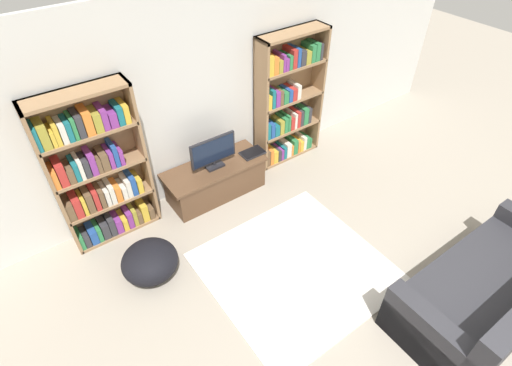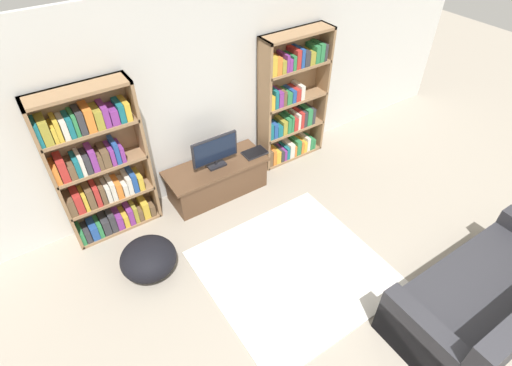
% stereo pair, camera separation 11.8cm
% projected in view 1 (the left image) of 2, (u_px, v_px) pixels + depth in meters
% --- Properties ---
extents(wall_back, '(8.80, 0.06, 2.60)m').
position_uv_depth(wall_back, '(204.00, 95.00, 4.91)').
color(wall_back, silver).
rests_on(wall_back, ground_plane).
extents(bookshelf_left, '(1.03, 0.30, 1.89)m').
position_uv_depth(bookshelf_left, '(98.00, 173.00, 4.40)').
color(bookshelf_left, '#93704C').
rests_on(bookshelf_left, ground_plane).
extents(bookshelf_right, '(1.03, 0.30, 1.89)m').
position_uv_depth(bookshelf_right, '(287.00, 102.00, 5.58)').
color(bookshelf_right, '#93704C').
rests_on(bookshelf_right, ground_plane).
extents(tv_stand, '(1.36, 0.55, 0.47)m').
position_uv_depth(tv_stand, '(215.00, 180.00, 5.34)').
color(tv_stand, brown).
rests_on(tv_stand, ground_plane).
extents(television, '(0.63, 0.16, 0.43)m').
position_uv_depth(television, '(213.00, 152.00, 5.04)').
color(television, black).
rests_on(television, tv_stand).
extents(laptop, '(0.32, 0.21, 0.03)m').
position_uv_depth(laptop, '(252.00, 153.00, 5.39)').
color(laptop, '#28282D').
rests_on(laptop, tv_stand).
extents(area_rug, '(1.89, 1.83, 0.02)m').
position_uv_depth(area_rug, '(295.00, 268.00, 4.52)').
color(area_rug, white).
rests_on(area_rug, ground_plane).
extents(couch_right_sofa, '(2.04, 0.97, 0.88)m').
position_uv_depth(couch_right_sofa, '(492.00, 293.00, 3.95)').
color(couch_right_sofa, '#2D2D33').
rests_on(couch_right_sofa, ground_plane).
extents(beanbag_ottoman, '(0.62, 0.62, 0.38)m').
position_uv_depth(beanbag_ottoman, '(150.00, 261.00, 4.37)').
color(beanbag_ottoman, black).
rests_on(beanbag_ottoman, ground_plane).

